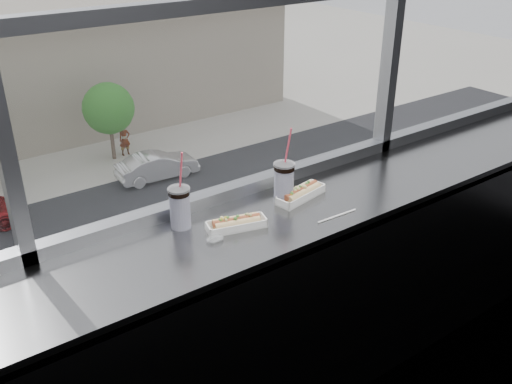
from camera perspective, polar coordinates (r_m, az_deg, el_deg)
wall_back_lower at (r=3.07m, az=-1.69°, el=-9.44°), size 6.00×0.00×6.00m
counter at (r=2.60m, az=1.58°, el=-3.05°), size 6.00×0.55×0.06m
counter_fascia at (r=2.74m, az=4.78°, el=-14.72°), size 6.00×0.04×1.04m
hotdog_tray_left at (r=2.48m, az=-1.97°, el=-3.12°), size 0.28×0.15×0.06m
hotdog_tray_right at (r=2.73m, az=4.50°, el=-0.11°), size 0.29×0.14×0.07m
soda_cup_left at (r=2.47m, az=-7.63°, el=-1.36°), size 0.10×0.10×0.36m
soda_cup_right at (r=2.67m, az=2.81°, el=1.15°), size 0.10×0.10×0.37m
loose_straw at (r=2.60m, az=8.10°, el=-2.38°), size 0.22×0.02×0.01m
wrapper at (r=2.40m, az=-4.13°, el=-4.66°), size 0.09×0.06×0.02m
car_near_e at (r=27.19m, az=5.45°, el=-0.39°), size 2.71×6.11×2.01m
car_near_d at (r=23.22m, az=-10.12°, el=-5.55°), size 2.95×6.66×2.19m
car_far_c at (r=31.29m, az=-9.88°, el=3.01°), size 2.80×5.99×1.95m
pedestrian_d at (r=34.76m, az=-13.04°, el=5.41°), size 1.02×0.77×2.30m
tree_right at (r=33.72m, az=-14.54°, el=8.08°), size 2.95×2.95×4.61m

